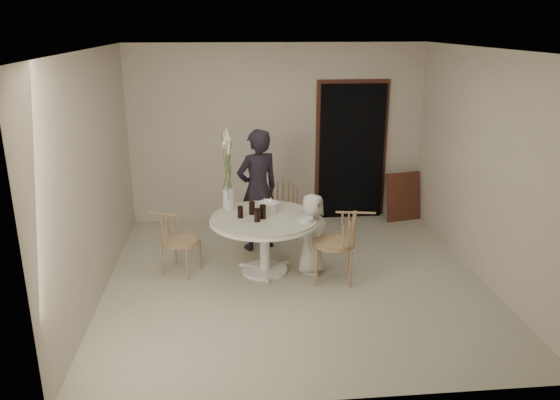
{
  "coord_description": "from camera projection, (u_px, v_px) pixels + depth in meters",
  "views": [
    {
      "loc": [
        -0.77,
        -5.96,
        2.97
      ],
      "look_at": [
        -0.16,
        0.3,
        0.92
      ],
      "focal_mm": 35.0,
      "sensor_mm": 36.0,
      "label": 1
    }
  ],
  "objects": [
    {
      "name": "cola_tumbler_d",
      "position": [
        252.0,
        208.0,
        6.68
      ],
      "size": [
        0.08,
        0.08,
        0.16
      ],
      "primitive_type": "cylinder",
      "rotation": [
        0.0,
        0.0,
        -0.04
      ],
      "color": "black",
      "rests_on": "table"
    },
    {
      "name": "flower_vase",
      "position": [
        228.0,
        178.0,
        6.77
      ],
      "size": [
        0.14,
        0.14,
        1.06
      ],
      "rotation": [
        0.0,
        0.0,
        -0.01
      ],
      "color": "white",
      "rests_on": "table"
    },
    {
      "name": "table",
      "position": [
        265.0,
        226.0,
        6.64
      ],
      "size": [
        1.33,
        1.33,
        0.73
      ],
      "color": "white",
      "rests_on": "ground"
    },
    {
      "name": "room_shell",
      "position": [
        296.0,
        149.0,
        6.13
      ],
      "size": [
        4.5,
        4.5,
        4.5
      ],
      "color": "white",
      "rests_on": "ground"
    },
    {
      "name": "boy",
      "position": [
        312.0,
        234.0,
        6.67
      ],
      "size": [
        0.53,
        0.59,
        1.02
      ],
      "primitive_type": "imported",
      "rotation": [
        0.0,
        0.0,
        1.03
      ],
      "color": "silver",
      "rests_on": "ground"
    },
    {
      "name": "chair_right",
      "position": [
        344.0,
        236.0,
        6.45
      ],
      "size": [
        0.58,
        0.54,
        0.88
      ],
      "rotation": [
        0.0,
        0.0,
        -1.75
      ],
      "color": "tan",
      "rests_on": "ground"
    },
    {
      "name": "doorway",
      "position": [
        351.0,
        152.0,
        8.49
      ],
      "size": [
        1.0,
        0.1,
        2.1
      ],
      "primitive_type": "cube",
      "color": "black",
      "rests_on": "ground"
    },
    {
      "name": "girl",
      "position": [
        258.0,
        190.0,
        7.32
      ],
      "size": [
        0.72,
        0.61,
        1.66
      ],
      "primitive_type": "imported",
      "rotation": [
        0.0,
        0.0,
        3.57
      ],
      "color": "black",
      "rests_on": "ground"
    },
    {
      "name": "picture_frame",
      "position": [
        403.0,
        197.0,
        8.54
      ],
      "size": [
        0.59,
        0.29,
        0.75
      ],
      "primitive_type": "cube",
      "rotation": [
        -0.17,
        0.0,
        0.21
      ],
      "color": "brown",
      "rests_on": "ground"
    },
    {
      "name": "cola_tumbler_b",
      "position": [
        263.0,
        212.0,
        6.53
      ],
      "size": [
        0.09,
        0.09,
        0.17
      ],
      "primitive_type": "cylinder",
      "rotation": [
        0.0,
        0.0,
        0.19
      ],
      "color": "black",
      "rests_on": "table"
    },
    {
      "name": "plate_stack",
      "position": [
        306.0,
        219.0,
        6.46
      ],
      "size": [
        0.19,
        0.19,
        0.04
      ],
      "primitive_type": "cylinder",
      "rotation": [
        0.0,
        0.0,
        0.07
      ],
      "color": "white",
      "rests_on": "table"
    },
    {
      "name": "cola_tumbler_a",
      "position": [
        257.0,
        215.0,
        6.43
      ],
      "size": [
        0.09,
        0.09,
        0.16
      ],
      "primitive_type": "cylinder",
      "rotation": [
        0.0,
        0.0,
        -0.25
      ],
      "color": "black",
      "rests_on": "table"
    },
    {
      "name": "cola_tumbler_c",
      "position": [
        240.0,
        212.0,
        6.55
      ],
      "size": [
        0.08,
        0.08,
        0.14
      ],
      "primitive_type": "cylinder",
      "rotation": [
        0.0,
        0.0,
        -0.14
      ],
      "color": "black",
      "rests_on": "table"
    },
    {
      "name": "door_trim",
      "position": [
        351.0,
        148.0,
        8.5
      ],
      "size": [
        1.12,
        0.03,
        2.22
      ],
      "primitive_type": "cube",
      "color": "brown",
      "rests_on": "ground"
    },
    {
      "name": "ground",
      "position": [
        295.0,
        279.0,
        6.63
      ],
      "size": [
        4.5,
        4.5,
        0.0
      ],
      "primitive_type": "plane",
      "color": "beige",
      "rests_on": "ground"
    },
    {
      "name": "birthday_cake",
      "position": [
        268.0,
        207.0,
        6.78
      ],
      "size": [
        0.25,
        0.25,
        0.17
      ],
      "rotation": [
        0.0,
        0.0,
        0.42
      ],
      "color": "white",
      "rests_on": "table"
    },
    {
      "name": "chair_far",
      "position": [
        283.0,
        200.0,
        7.95
      ],
      "size": [
        0.46,
        0.49,
        0.8
      ],
      "rotation": [
        0.0,
        0.0,
        -0.04
      ],
      "color": "tan",
      "rests_on": "ground"
    },
    {
      "name": "chair_left",
      "position": [
        172.0,
        234.0,
        6.7
      ],
      "size": [
        0.56,
        0.54,
        0.77
      ],
      "rotation": [
        0.0,
        0.0,
        1.14
      ],
      "color": "tan",
      "rests_on": "ground"
    }
  ]
}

